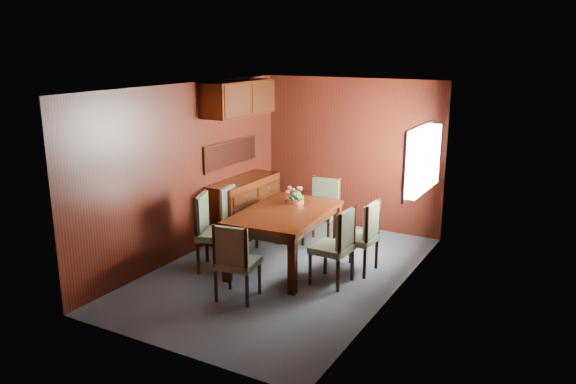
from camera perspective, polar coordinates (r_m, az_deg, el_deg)
The scene contains 11 objects.
ground at distance 7.46m, azimuth -0.57°, elevation -8.08°, with size 4.50×4.50×0.00m, color #38454D.
room_shell at distance 7.33m, azimuth -0.03°, elevation 4.81°, with size 3.06×4.52×2.41m.
sideboard at distance 8.73m, azimuth -4.47°, elevation -1.55°, with size 0.48×1.40×0.90m, color black.
dining_table at distance 7.42m, azimuth -0.26°, elevation -2.70°, with size 1.16×1.74×0.78m.
chair_left_near at distance 7.43m, azimuth -7.85°, elevation -3.58°, with size 0.62×0.63×1.04m.
chair_left_far at distance 8.07m, azimuth -5.50°, elevation -2.37°, with size 0.49×0.51×0.95m.
chair_right_near at distance 6.93m, azimuth 5.04°, elevation -5.14°, with size 0.46×0.48×0.98m.
chair_right_far at distance 7.34m, azimuth 7.66°, elevation -4.15°, with size 0.45×0.47×0.96m.
chair_head at distance 6.50m, azimuth -5.43°, elevation -6.70°, with size 0.52×0.50×0.95m.
chair_foot at distance 8.40m, azimuth 3.57°, elevation -1.53°, with size 0.49×0.47×0.98m.
flower_centerpiece at distance 7.69m, azimuth 0.75°, elevation -0.26°, with size 0.25×0.25×0.25m.
Camera 1 is at (3.41, -5.97, 2.90)m, focal length 35.00 mm.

